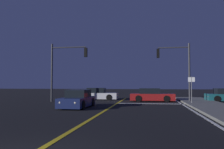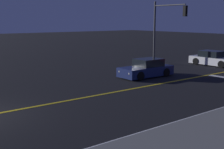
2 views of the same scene
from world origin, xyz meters
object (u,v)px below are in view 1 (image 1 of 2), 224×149
car_parked_curb_white (98,95)px  traffic_signal_near_right (178,63)px  car_lead_oncoming_red (152,96)px  street_sign_corner (192,86)px  traffic_signal_far_left (64,63)px  car_far_approaching_navy (78,100)px

car_parked_curb_white → traffic_signal_near_right: traffic_signal_near_right is taller
car_lead_oncoming_red → street_sign_corner: bearing=41.3°
traffic_signal_far_left → street_sign_corner: size_ratio=2.43×
car_parked_curb_white → traffic_signal_far_left: traffic_signal_far_left is taller
car_far_approaching_navy → traffic_signal_near_right: (8.17, 6.63, 3.25)m
car_far_approaching_navy → car_parked_curb_white: (-0.40, 9.02, 0.00)m
car_far_approaching_navy → street_sign_corner: 9.82m
car_far_approaching_navy → traffic_signal_near_right: bearing=-139.9°
car_lead_oncoming_red → car_parked_curb_white: size_ratio=1.05×
traffic_signal_near_right → street_sign_corner: 3.66m
car_far_approaching_navy → car_parked_curb_white: 9.02m
traffic_signal_near_right → street_sign_corner: (0.82, -2.80, -2.21)m
car_parked_curb_white → street_sign_corner: 10.77m
street_sign_corner → traffic_signal_near_right: bearing=106.3°
traffic_signal_far_left → car_parked_curb_white: bearing=55.0°
car_lead_oncoming_red → car_far_approaching_navy: size_ratio=1.08×
car_lead_oncoming_red → traffic_signal_near_right: (2.55, -0.89, 3.25)m
car_lead_oncoming_red → car_parked_curb_white: same height
car_lead_oncoming_red → street_sign_corner: (3.37, -3.69, 1.04)m
car_parked_curb_white → traffic_signal_far_left: (-2.66, -3.79, 3.32)m
car_lead_oncoming_red → traffic_signal_near_right: traffic_signal_near_right is taller
car_parked_curb_white → street_sign_corner: bearing=59.6°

